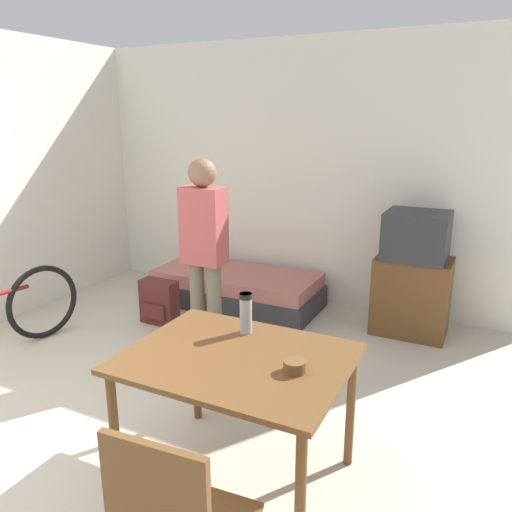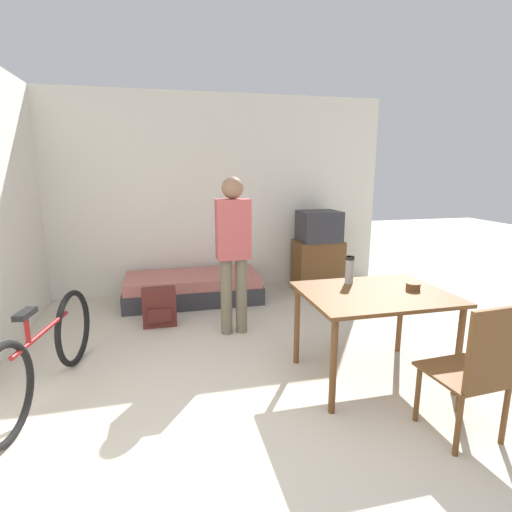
# 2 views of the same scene
# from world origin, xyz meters

# --- Properties ---
(wall_back) EXTENTS (5.14, 0.06, 2.70)m
(wall_back) POSITION_xyz_m (0.00, 3.66, 1.35)
(wall_back) COLOR silver
(wall_back) RESTS_ON ground_plane
(daybed) EXTENTS (1.75, 0.79, 0.36)m
(daybed) POSITION_xyz_m (-0.24, 3.15, 0.18)
(daybed) COLOR #333338
(daybed) RESTS_ON ground_plane
(tv) EXTENTS (0.66, 0.49, 1.14)m
(tv) POSITION_xyz_m (1.54, 3.24, 0.55)
(tv) COLOR brown
(tv) RESTS_ON ground_plane
(dining_table) EXTENTS (1.15, 0.89, 0.75)m
(dining_table) POSITION_xyz_m (1.04, 0.82, 0.66)
(dining_table) COLOR brown
(dining_table) RESTS_ON ground_plane
(person_standing) EXTENTS (0.34, 0.22, 1.64)m
(person_standing) POSITION_xyz_m (0.10, 2.01, 0.95)
(person_standing) COLOR #6B604C
(person_standing) RESTS_ON ground_plane
(thermos_flask) EXTENTS (0.07, 0.07, 0.24)m
(thermos_flask) POSITION_xyz_m (0.95, 1.10, 0.88)
(thermos_flask) COLOR #99999E
(thermos_flask) RESTS_ON dining_table
(mate_bowl) EXTENTS (0.11, 0.11, 0.06)m
(mate_bowl) POSITION_xyz_m (1.37, 0.80, 0.78)
(mate_bowl) COLOR brown
(mate_bowl) RESTS_ON dining_table
(backpack) EXTENTS (0.36, 0.19, 0.43)m
(backpack) POSITION_xyz_m (-0.67, 2.38, 0.21)
(backpack) COLOR #56231E
(backpack) RESTS_ON ground_plane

